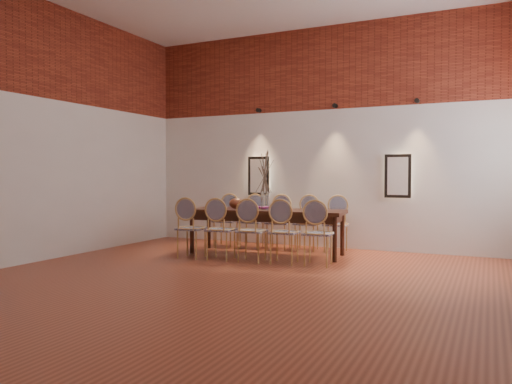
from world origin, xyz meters
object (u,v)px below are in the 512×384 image
at_px(chair_far_e, 336,224).
at_px(bowl, 236,203).
at_px(chair_near_a, 191,228).
at_px(chair_near_e, 318,233).
at_px(chair_far_a, 226,221).
at_px(chair_far_b, 252,222).
at_px(chair_far_d, 307,223).
at_px(chair_near_b, 221,229).
at_px(chair_near_c, 252,231).
at_px(chair_far_c, 279,222).
at_px(chair_near_d, 284,232).
at_px(book, 261,207).
at_px(vase, 265,200).
at_px(dining_table, 266,232).

height_order(chair_far_e, bowl, chair_far_e).
bearing_deg(chair_near_a, chair_far_e, 34.02).
relative_size(chair_near_e, chair_far_a, 1.00).
distance_m(chair_far_b, chair_far_d, 1.03).
xyz_separation_m(chair_near_b, chair_near_c, (0.51, 0.05, 0.00)).
relative_size(chair_far_c, bowl, 3.92).
xyz_separation_m(chair_near_d, chair_far_c, (-0.64, 1.33, 0.00)).
relative_size(chair_far_b, chair_far_d, 1.00).
bearing_deg(book, chair_far_e, 27.58).
xyz_separation_m(chair_far_d, book, (-0.63, -0.55, 0.30)).
bearing_deg(chair_near_a, chair_near_d, 0.00).
bearing_deg(bowl, chair_far_b, 95.33).
relative_size(chair_far_e, bowl, 3.92).
height_order(vase, book, vase).
xyz_separation_m(chair_near_d, chair_far_d, (-0.13, 1.38, 0.00)).
height_order(chair_near_b, vase, vase).
relative_size(chair_far_b, bowl, 3.92).
xyz_separation_m(chair_far_e, vase, (-0.98, -0.79, 0.43)).
bearing_deg(chair_near_d, chair_near_c, 180.00).
distance_m(chair_near_a, chair_far_d, 2.07).
bearing_deg(chair_far_c, chair_near_c, 90.00).
distance_m(dining_table, chair_far_b, 0.87).
height_order(chair_far_b, chair_far_d, same).
height_order(chair_near_d, chair_near_e, same).
bearing_deg(chair_far_b, chair_near_e, 138.02).
relative_size(chair_near_e, chair_far_c, 1.00).
xyz_separation_m(dining_table, book, (-0.19, 0.19, 0.39)).
distance_m(chair_near_e, book, 1.53).
xyz_separation_m(chair_near_b, chair_far_d, (0.89, 1.48, 0.00)).
xyz_separation_m(chair_near_c, bowl, (-0.58, 0.59, 0.37)).
bearing_deg(bowl, dining_table, 11.11).
bearing_deg(bowl, chair_near_a, -122.86).
bearing_deg(vase, chair_far_d, 57.66).
bearing_deg(chair_near_d, vase, 127.92).
xyz_separation_m(chair_near_c, vase, (-0.09, 0.69, 0.43)).
relative_size(dining_table, chair_far_e, 2.73).
height_order(chair_near_d, vase, vase).
xyz_separation_m(chair_near_d, book, (-0.77, 0.83, 0.30)).
relative_size(chair_far_b, chair_far_c, 1.00).
distance_m(chair_near_b, chair_far_b, 1.38).
relative_size(dining_table, vase, 8.54).
height_order(chair_far_b, chair_far_c, same).
distance_m(chair_near_e, chair_far_d, 1.48).
bearing_deg(chair_near_d, bowl, 148.03).
bearing_deg(chair_far_c, bowl, 55.19).
bearing_deg(vase, chair_far_e, 38.92).
xyz_separation_m(chair_far_d, bowl, (-0.95, -0.84, 0.37)).
height_order(chair_near_d, chair_far_e, same).
relative_size(chair_near_c, chair_far_b, 1.00).
bearing_deg(book, chair_near_c, -73.62).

